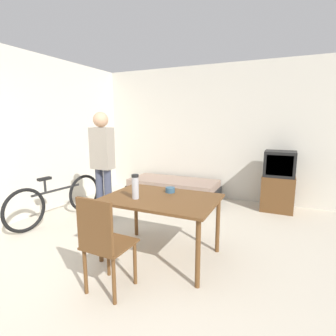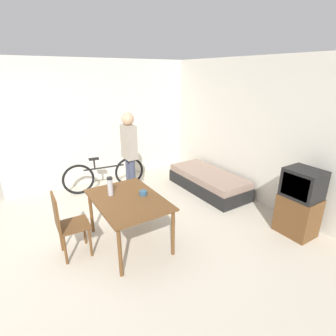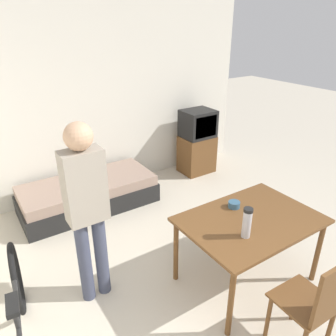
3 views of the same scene
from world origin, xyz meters
name	(u,v)px [view 2 (image 2 of 3)]	position (x,y,z in m)	size (l,w,h in m)	color
ground_plane	(51,249)	(0.00, 0.00, 0.00)	(20.00, 20.00, 0.00)	beige
wall_back	(242,129)	(0.00, 3.77, 1.35)	(5.23, 0.06, 2.70)	silver
wall_left	(112,122)	(-2.15, 1.87, 1.35)	(0.06, 4.74, 2.70)	silver
daybed	(208,181)	(-0.33, 3.26, 0.20)	(1.84, 0.81, 0.41)	black
tv	(300,203)	(1.65, 3.37, 0.54)	(0.55, 0.43, 1.08)	brown
dining_table	(128,203)	(0.47, 1.05, 0.65)	(1.28, 0.90, 0.73)	brown
wooden_chair	(65,222)	(0.30, 0.21, 0.53)	(0.42, 0.42, 0.95)	brown
bicycle	(105,175)	(-1.56, 1.40, 0.34)	(0.27, 1.74, 0.74)	black
person_standing	(129,150)	(-0.86, 1.70, 1.02)	(0.34, 0.23, 1.73)	#3D4256
thermos_flask	(110,185)	(0.23, 0.89, 0.88)	(0.08, 0.08, 0.28)	#B7B7BC
mate_bowl	(143,193)	(0.48, 1.29, 0.76)	(0.12, 0.12, 0.06)	#335670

